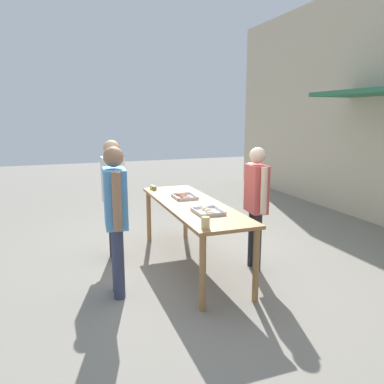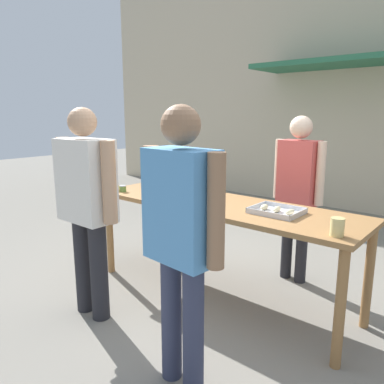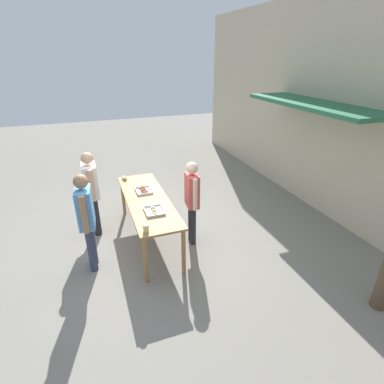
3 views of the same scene
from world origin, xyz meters
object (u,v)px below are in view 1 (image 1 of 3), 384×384
at_px(food_tray_sausages, 184,197).
at_px(person_server_behind_table, 256,197).
at_px(food_tray_buns, 208,212).
at_px(beer_cup, 205,223).
at_px(person_customer_with_cup, 116,209).
at_px(condiment_jar_mustard, 152,187).
at_px(condiment_jar_ketchup, 154,188).
at_px(person_customer_holding_hotdog, 113,190).

bearing_deg(food_tray_sausages, person_server_behind_table, 46.96).
bearing_deg(person_server_behind_table, food_tray_sausages, -127.31).
bearing_deg(food_tray_buns, person_server_behind_table, 103.18).
relative_size(beer_cup, person_customer_with_cup, 0.07).
height_order(condiment_jar_mustard, person_customer_with_cup, person_customer_with_cup).
bearing_deg(condiment_jar_ketchup, food_tray_sausages, 20.34).
xyz_separation_m(food_tray_sausages, food_tray_buns, (0.87, 0.00, 0.00)).
height_order(beer_cup, person_customer_holding_hotdog, person_customer_holding_hotdog).
xyz_separation_m(food_tray_sausages, person_customer_with_cup, (0.84, -1.08, 0.12)).
bearing_deg(person_server_behind_table, person_customer_holding_hotdog, -114.33).
relative_size(condiment_jar_ketchup, beer_cup, 0.56).
bearing_deg(food_tray_buns, person_customer_holding_hotdog, -140.66).
relative_size(condiment_jar_ketchup, person_customer_holding_hotdog, 0.04).
height_order(person_server_behind_table, person_customer_with_cup, person_customer_with_cup).
xyz_separation_m(food_tray_sausages, person_customer_holding_hotdog, (-0.28, -0.95, 0.11)).
distance_m(food_tray_sausages, condiment_jar_ketchup, 0.73).
height_order(condiment_jar_mustard, beer_cup, beer_cup).
height_order(condiment_jar_ketchup, person_customer_holding_hotdog, person_customer_holding_hotdog).
bearing_deg(food_tray_buns, condiment_jar_mustard, -170.76).
relative_size(person_server_behind_table, person_customer_holding_hotdog, 0.96).
bearing_deg(person_customer_holding_hotdog, food_tray_buns, -141.36).
bearing_deg(condiment_jar_mustard, person_server_behind_table, 34.47).
distance_m(food_tray_sausages, condiment_jar_mustard, 0.83).
distance_m(condiment_jar_ketchup, person_server_behind_table, 1.71).
distance_m(beer_cup, person_customer_holding_hotdog, 1.85).
height_order(food_tray_buns, beer_cup, beer_cup).
distance_m(food_tray_sausages, person_customer_holding_hotdog, 0.99).
distance_m(food_tray_buns, condiment_jar_ketchup, 1.58).
xyz_separation_m(food_tray_buns, condiment_jar_mustard, (-1.66, -0.27, 0.01)).
relative_size(food_tray_sausages, beer_cup, 3.04).
relative_size(food_tray_sausages, condiment_jar_ketchup, 5.40).
relative_size(food_tray_sausages, food_tray_buns, 0.97).
height_order(condiment_jar_ketchup, person_server_behind_table, person_server_behind_table).
bearing_deg(condiment_jar_ketchup, beer_cup, -0.08).
height_order(condiment_jar_mustard, person_customer_holding_hotdog, person_customer_holding_hotdog).
height_order(food_tray_buns, person_customer_with_cup, person_customer_with_cup).
bearing_deg(person_customer_with_cup, beer_cup, -121.11).
bearing_deg(person_customer_holding_hotdog, condiment_jar_ketchup, -60.25).
relative_size(beer_cup, person_customer_holding_hotdog, 0.07).
bearing_deg(condiment_jar_ketchup, condiment_jar_mustard, -171.81).
bearing_deg(person_customer_with_cup, person_server_behind_table, -80.98).
bearing_deg(person_customer_with_cup, condiment_jar_ketchup, -23.80).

